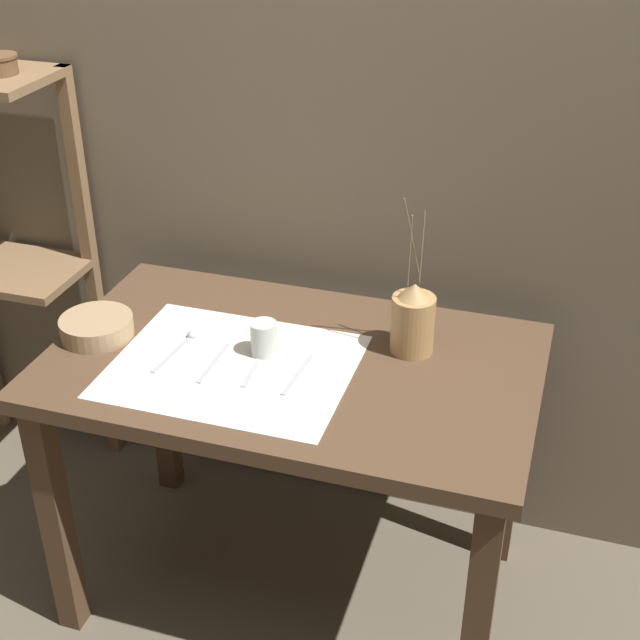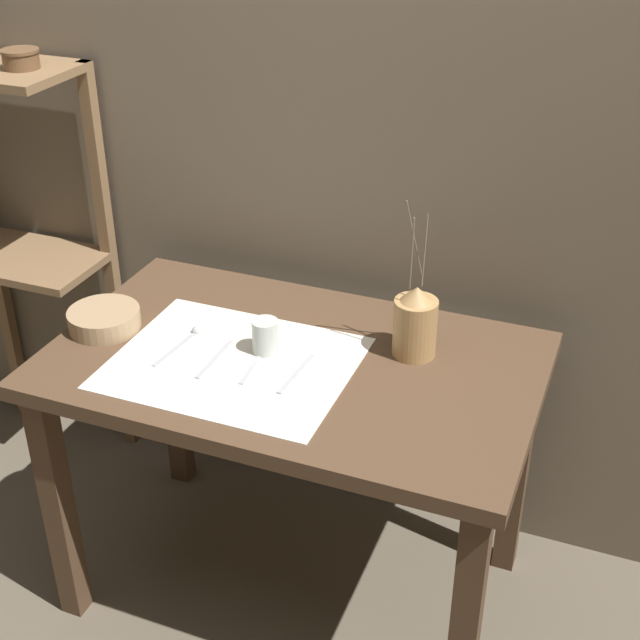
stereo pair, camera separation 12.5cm
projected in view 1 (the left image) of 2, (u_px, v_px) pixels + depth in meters
The scene contains 11 objects.
ground_plane at pixel (296, 584), 2.49m from camera, with size 12.00×12.00×0.00m, color brown.
stone_wall_back at pixel (348, 117), 2.28m from camera, with size 7.00×0.06×2.40m.
wooden_table at pixel (292, 396), 2.17m from camera, with size 1.17×0.71×0.75m.
linen_cloth at pixel (233, 366), 2.09m from camera, with size 0.56×0.45×0.00m.
pitcher_with_flowers at pixel (413, 320), 2.11m from camera, with size 0.10×0.10×0.39m.
wooden_bowl at pixel (97, 327), 2.20m from camera, with size 0.18×0.18×0.05m.
glass_tumbler_near at pixel (264, 339), 2.11m from camera, with size 0.06×0.06×0.08m.
spoon_outer at pixel (185, 342), 2.17m from camera, with size 0.04×0.19×0.02m.
knife_center at pixel (214, 363), 2.09m from camera, with size 0.01×0.18×0.00m.
spoon_inner at pixel (261, 354), 2.13m from camera, with size 0.03×0.19×0.02m.
fork_outer at pixel (298, 374), 2.05m from camera, with size 0.02×0.18×0.00m.
Camera 1 is at (0.60, -1.68, 1.89)m, focal length 50.00 mm.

